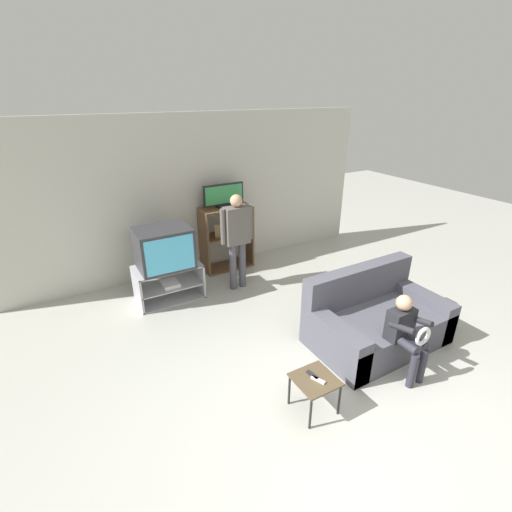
{
  "coord_description": "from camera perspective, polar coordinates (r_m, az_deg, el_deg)",
  "views": [
    {
      "loc": [
        -2.14,
        -1.62,
        2.9
      ],
      "look_at": [
        0.06,
        2.24,
        0.9
      ],
      "focal_mm": 26.0,
      "sensor_mm": 36.0,
      "label": 1
    }
  ],
  "objects": [
    {
      "name": "person_seated_child",
      "position": [
        4.33,
        22.08,
        -10.55
      ],
      "size": [
        0.33,
        0.43,
        0.94
      ],
      "color": "#2D2D38",
      "rests_on": "ground_plane"
    },
    {
      "name": "couch",
      "position": [
        4.89,
        17.83,
        -9.4
      ],
      "size": [
        1.65,
        0.99,
        0.88
      ],
      "color": "#4C4C56",
      "rests_on": "ground_plane"
    },
    {
      "name": "person_standing_adult",
      "position": [
        5.61,
        -2.95,
        3.46
      ],
      "size": [
        0.53,
        0.2,
        1.52
      ],
      "color": "#4C4C56",
      "rests_on": "ground_plane"
    },
    {
      "name": "remote_control_black",
      "position": [
        3.78,
        8.69,
        -17.67
      ],
      "size": [
        0.05,
        0.15,
        0.02
      ],
      "primitive_type": "cube",
      "rotation": [
        0.0,
        0.0,
        0.1
      ],
      "color": "#232328",
      "rests_on": "snack_table"
    },
    {
      "name": "wall_back",
      "position": [
        6.32,
        -9.02,
        9.25
      ],
      "size": [
        6.4,
        0.06,
        2.6
      ],
      "color": "beige",
      "rests_on": "ground_plane"
    },
    {
      "name": "ground_plane",
      "position": [
        3.95,
        17.07,
        -24.43
      ],
      "size": [
        18.0,
        18.0,
        0.0
      ],
      "primitive_type": "plane",
      "color": "#ADADA3"
    },
    {
      "name": "media_shelf",
      "position": [
        6.44,
        -4.56,
        2.87
      ],
      "size": [
        0.87,
        0.42,
        1.11
      ],
      "color": "brown",
      "rests_on": "ground_plane"
    },
    {
      "name": "television_flat",
      "position": [
        6.23,
        -5.0,
        9.15
      ],
      "size": [
        0.71,
        0.2,
        0.39
      ],
      "color": "black",
      "rests_on": "media_shelf"
    },
    {
      "name": "snack_table",
      "position": [
        3.8,
        9.04,
        -18.74
      ],
      "size": [
        0.39,
        0.39,
        0.38
      ],
      "color": "brown",
      "rests_on": "ground_plane"
    },
    {
      "name": "television_main",
      "position": [
        5.46,
        -14.0,
        1.22
      ],
      "size": [
        0.76,
        0.6,
        0.59
      ],
      "color": "#2D2D33",
      "rests_on": "tv_stand"
    },
    {
      "name": "remote_control_white",
      "position": [
        3.74,
        9.52,
        -18.29
      ],
      "size": [
        0.09,
        0.15,
        0.02
      ],
      "primitive_type": "cube",
      "rotation": [
        0.0,
        0.0,
        0.39
      ],
      "color": "silver",
      "rests_on": "snack_table"
    },
    {
      "name": "tv_stand",
      "position": [
        5.7,
        -13.25,
        -4.0
      ],
      "size": [
        0.96,
        0.55,
        0.54
      ],
      "color": "#A8A8AD",
      "rests_on": "ground_plane"
    }
  ]
}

